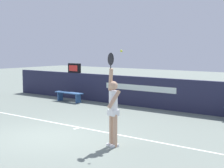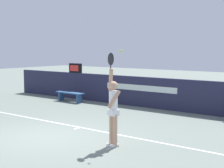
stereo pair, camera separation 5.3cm
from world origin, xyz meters
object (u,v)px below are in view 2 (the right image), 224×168
tennis_player (113,108)px  tennis_ball (121,51)px  courtside_bench_far (70,94)px  speed_display (75,68)px

tennis_player → tennis_ball: 1.52m
tennis_ball → courtside_bench_far: bearing=144.3°
speed_display → tennis_player: 9.03m
speed_display → courtside_bench_far: (0.52, -0.95, -1.23)m
tennis_player → tennis_ball: size_ratio=39.23×
tennis_player → courtside_bench_far: 8.05m
tennis_player → tennis_ball: (0.20, 0.09, 1.50)m
tennis_player → courtside_bench_far: tennis_player is taller
speed_display → courtside_bench_far: 1.63m
courtside_bench_far → speed_display: bearing=118.8°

